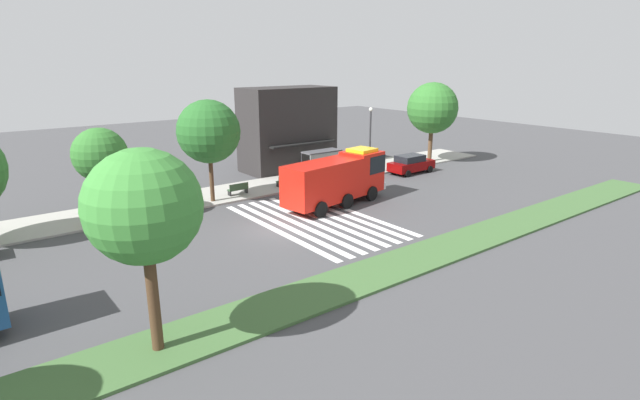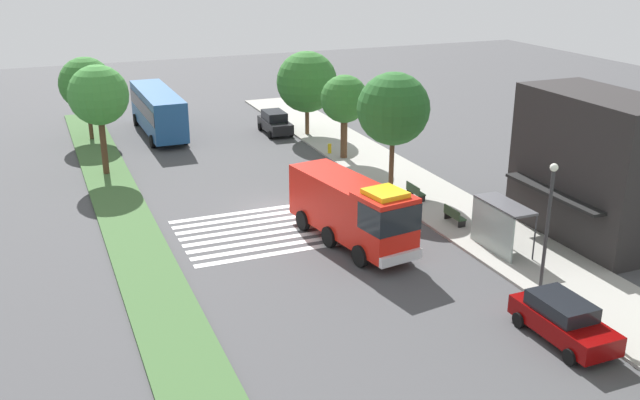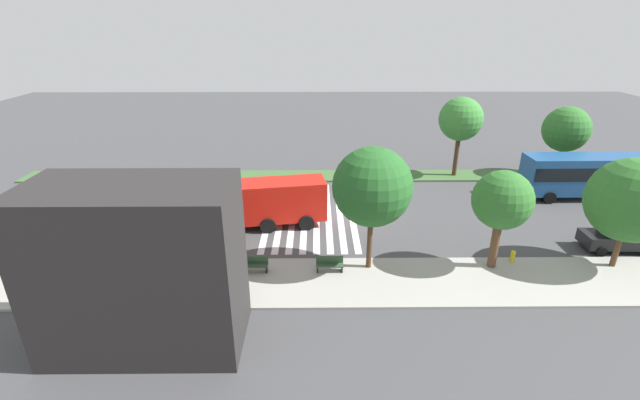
{
  "view_description": "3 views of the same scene",
  "coord_description": "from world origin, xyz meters",
  "px_view_note": "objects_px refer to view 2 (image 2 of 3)",
  "views": [
    {
      "loc": [
        -15.51,
        -24.38,
        10.22
      ],
      "look_at": [
        3.47,
        0.42,
        1.2
      ],
      "focal_mm": 27.42,
      "sensor_mm": 36.0,
      "label": 1
    },
    {
      "loc": [
        37.95,
        -12.64,
        15.0
      ],
      "look_at": [
        3.67,
        1.31,
        1.68
      ],
      "focal_mm": 40.49,
      "sensor_mm": 36.0,
      "label": 2
    },
    {
      "loc": [
        2.38,
        30.5,
        13.93
      ],
      "look_at": [
        2.12,
        1.31,
        1.69
      ],
      "focal_mm": 24.39,
      "sensor_mm": 36.0,
      "label": 3
    }
  ],
  "objects_px": {
    "fire_truck": "(354,209)",
    "median_tree_far_west": "(86,84)",
    "transit_bus": "(158,109)",
    "parked_car_west": "(275,122)",
    "fire_hydrant": "(330,148)",
    "street_lamp": "(548,217)",
    "sidewalk_tree_far_west": "(307,82)",
    "sidewalk_tree_west": "(344,100)",
    "parked_car_mid": "(563,320)",
    "sidewalk_tree_center": "(393,109)",
    "bench_near_shelter": "(454,215)",
    "bus_stop_shelter": "(498,218)",
    "bench_west_of_shelter": "(415,191)",
    "median_tree_west": "(98,96)"
  },
  "relations": [
    {
      "from": "fire_truck",
      "to": "transit_bus",
      "type": "xyz_separation_m",
      "value": [
        -26.85,
        -5.22,
        0.13
      ]
    },
    {
      "from": "street_lamp",
      "to": "sidewalk_tree_west",
      "type": "xyz_separation_m",
      "value": [
        -22.76,
        0.4,
        0.72
      ]
    },
    {
      "from": "parked_car_west",
      "to": "median_tree_far_west",
      "type": "xyz_separation_m",
      "value": [
        -3.39,
        -14.27,
        3.61
      ]
    },
    {
      "from": "parked_car_mid",
      "to": "bench_west_of_shelter",
      "type": "distance_m",
      "value": 16.81
    },
    {
      "from": "transit_bus",
      "to": "fire_hydrant",
      "type": "xyz_separation_m",
      "value": [
        10.78,
        10.63,
        -1.65
      ]
    },
    {
      "from": "sidewalk_tree_far_west",
      "to": "fire_hydrant",
      "type": "xyz_separation_m",
      "value": [
        5.88,
        -0.5,
        -3.92
      ]
    },
    {
      "from": "transit_bus",
      "to": "median_tree_far_west",
      "type": "height_order",
      "value": "median_tree_far_west"
    },
    {
      "from": "parked_car_west",
      "to": "bench_near_shelter",
      "type": "bearing_deg",
      "value": 8.08
    },
    {
      "from": "parked_car_mid",
      "to": "street_lamp",
      "type": "xyz_separation_m",
      "value": [
        -3.59,
        1.8,
        2.8
      ]
    },
    {
      "from": "bench_near_shelter",
      "to": "street_lamp",
      "type": "relative_size",
      "value": 0.27
    },
    {
      "from": "parked_car_west",
      "to": "transit_bus",
      "type": "distance_m",
      "value": 9.57
    },
    {
      "from": "bus_stop_shelter",
      "to": "median_tree_far_west",
      "type": "distance_m",
      "value": 35.05
    },
    {
      "from": "parked_car_west",
      "to": "bus_stop_shelter",
      "type": "height_order",
      "value": "bus_stop_shelter"
    },
    {
      "from": "fire_truck",
      "to": "median_tree_far_west",
      "type": "bearing_deg",
      "value": -167.83
    },
    {
      "from": "bus_stop_shelter",
      "to": "median_tree_west",
      "type": "relative_size",
      "value": 0.48
    },
    {
      "from": "sidewalk_tree_far_west",
      "to": "bench_west_of_shelter",
      "type": "bearing_deg",
      "value": 1.44
    },
    {
      "from": "parked_car_west",
      "to": "fire_hydrant",
      "type": "height_order",
      "value": "parked_car_west"
    },
    {
      "from": "bench_near_shelter",
      "to": "sidewalk_tree_center",
      "type": "distance_m",
      "value": 8.24
    },
    {
      "from": "parked_car_west",
      "to": "sidewalk_tree_west",
      "type": "xyz_separation_m",
      "value": [
        9.03,
        2.2,
        3.49
      ]
    },
    {
      "from": "median_tree_west",
      "to": "sidewalk_tree_west",
      "type": "bearing_deg",
      "value": 81.02
    },
    {
      "from": "bench_west_of_shelter",
      "to": "median_tree_far_west",
      "type": "distance_m",
      "value": 28.15
    },
    {
      "from": "parked_car_west",
      "to": "bus_stop_shelter",
      "type": "bearing_deg",
      "value": 7.12
    },
    {
      "from": "fire_hydrant",
      "to": "sidewalk_tree_center",
      "type": "bearing_deg",
      "value": 3.22
    },
    {
      "from": "sidewalk_tree_center",
      "to": "median_tree_west",
      "type": "height_order",
      "value": "sidewalk_tree_center"
    },
    {
      "from": "bus_stop_shelter",
      "to": "sidewalk_tree_center",
      "type": "bearing_deg",
      "value": -177.75
    },
    {
      "from": "sidewalk_tree_center",
      "to": "fire_hydrant",
      "type": "height_order",
      "value": "sidewalk_tree_center"
    },
    {
      "from": "bench_west_of_shelter",
      "to": "street_lamp",
      "type": "relative_size",
      "value": 0.27
    },
    {
      "from": "parked_car_mid",
      "to": "sidewalk_tree_center",
      "type": "xyz_separation_m",
      "value": [
        -18.95,
        2.2,
        4.38
      ]
    },
    {
      "from": "street_lamp",
      "to": "sidewalk_tree_far_west",
      "type": "bearing_deg",
      "value": 179.24
    },
    {
      "from": "street_lamp",
      "to": "fire_hydrant",
      "type": "xyz_separation_m",
      "value": [
        -24.23,
        -0.1,
        -3.19
      ]
    },
    {
      "from": "fire_truck",
      "to": "sidewalk_tree_far_west",
      "type": "relative_size",
      "value": 1.36
    },
    {
      "from": "bench_near_shelter",
      "to": "sidewalk_tree_far_west",
      "type": "distance_m",
      "value": 21.87
    },
    {
      "from": "sidewalk_tree_center",
      "to": "median_tree_west",
      "type": "bearing_deg",
      "value": -121.28
    },
    {
      "from": "sidewalk_tree_west",
      "to": "sidewalk_tree_center",
      "type": "distance_m",
      "value": 7.45
    },
    {
      "from": "bench_west_of_shelter",
      "to": "median_tree_far_west",
      "type": "relative_size",
      "value": 0.25
    },
    {
      "from": "transit_bus",
      "to": "sidewalk_tree_west",
      "type": "bearing_deg",
      "value": -138.42
    },
    {
      "from": "fire_truck",
      "to": "parked_car_west",
      "type": "height_order",
      "value": "fire_truck"
    },
    {
      "from": "fire_truck",
      "to": "parked_car_west",
      "type": "bearing_deg",
      "value": 161.89
    },
    {
      "from": "parked_car_mid",
      "to": "sidewalk_tree_far_west",
      "type": "xyz_separation_m",
      "value": [
        -33.71,
        2.2,
        3.52
      ]
    },
    {
      "from": "fire_truck",
      "to": "sidewalk_tree_west",
      "type": "bearing_deg",
      "value": 148.78
    },
    {
      "from": "street_lamp",
      "to": "sidewalk_tree_center",
      "type": "distance_m",
      "value": 15.44
    },
    {
      "from": "bench_near_shelter",
      "to": "bus_stop_shelter",
      "type": "bearing_deg",
      "value": -0.1
    },
    {
      "from": "fire_truck",
      "to": "bench_near_shelter",
      "type": "relative_size",
      "value": 5.7
    },
    {
      "from": "transit_bus",
      "to": "sidewalk_tree_far_west",
      "type": "height_order",
      "value": "sidewalk_tree_far_west"
    },
    {
      "from": "median_tree_far_west",
      "to": "fire_truck",
      "type": "bearing_deg",
      "value": 21.36
    },
    {
      "from": "parked_car_west",
      "to": "parked_car_mid",
      "type": "relative_size",
      "value": 0.97
    },
    {
      "from": "bench_west_of_shelter",
      "to": "sidewalk_tree_center",
      "type": "bearing_deg",
      "value": -169.61
    },
    {
      "from": "median_tree_far_west",
      "to": "sidewalk_tree_center",
      "type": "bearing_deg",
      "value": 39.72
    },
    {
      "from": "parked_car_west",
      "to": "fire_hydrant",
      "type": "xyz_separation_m",
      "value": [
        7.56,
        1.7,
        -0.43
      ]
    },
    {
      "from": "sidewalk_tree_far_west",
      "to": "sidewalk_tree_west",
      "type": "xyz_separation_m",
      "value": [
        7.35,
        0.0,
        0.0
      ]
    }
  ]
}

